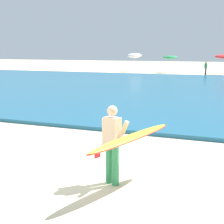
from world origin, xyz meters
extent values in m
plane|color=beige|center=(0.00, 0.00, 0.00)|extent=(160.00, 160.00, 0.00)
cube|color=#1E6084|center=(0.00, 18.28, 0.07)|extent=(120.00, 28.00, 0.14)
cylinder|color=#338E56|center=(1.27, -0.04, 0.44)|extent=(0.15, 0.15, 0.88)
cylinder|color=#338E56|center=(1.45, -0.10, 0.44)|extent=(0.15, 0.15, 0.88)
cube|color=beige|center=(1.36, -0.07, 1.18)|extent=(0.39, 0.32, 0.60)
sphere|color=beige|center=(1.36, -0.07, 1.62)|extent=(0.22, 0.22, 0.22)
cylinder|color=beige|center=(1.15, 0.00, 1.13)|extent=(0.10, 0.10, 0.58)
cylinder|color=beige|center=(1.62, -0.14, 1.20)|extent=(0.33, 0.20, 0.51)
ellipsoid|color=yellow|center=(1.84, -0.24, 1.13)|extent=(1.09, 2.43, 0.21)
ellipsoid|color=red|center=(1.84, -0.24, 1.11)|extent=(1.15, 2.53, 0.17)
cube|color=red|center=(1.51, -1.18, 1.01)|extent=(0.07, 0.14, 0.14)
cylinder|color=beige|center=(-10.24, 37.31, 1.03)|extent=(0.05, 0.05, 2.06)
ellipsoid|color=white|center=(-10.24, 37.31, 2.15)|extent=(1.88, 1.92, 0.76)
cylinder|color=beige|center=(-5.36, 36.93, 0.94)|extent=(0.05, 0.05, 1.88)
ellipsoid|color=#23844C|center=(-5.36, 36.93, 1.95)|extent=(1.86, 1.88, 0.52)
cylinder|color=#383842|center=(-0.55, 33.90, 0.42)|extent=(0.20, 0.20, 0.84)
cube|color=#338C4C|center=(-0.55, 33.90, 1.11)|extent=(0.32, 0.20, 0.54)
sphere|color=tan|center=(-0.55, 33.90, 1.48)|extent=(0.20, 0.20, 0.20)
camera|label=1|loc=(3.94, -6.58, 2.87)|focal=54.57mm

